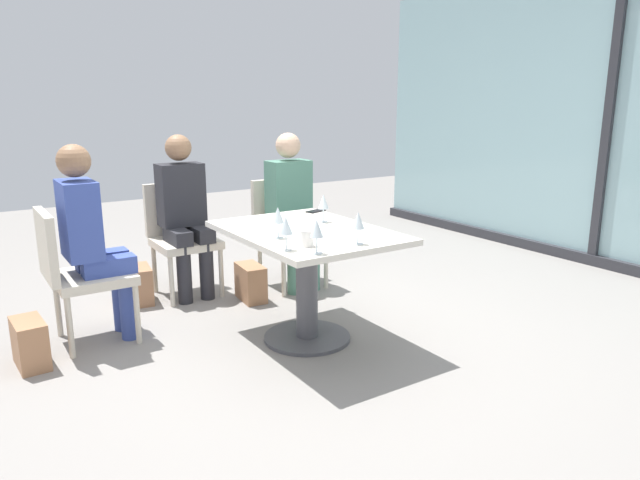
# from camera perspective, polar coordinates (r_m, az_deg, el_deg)

# --- Properties ---
(ground_plane) EXTENTS (12.00, 12.00, 0.00)m
(ground_plane) POSITION_cam_1_polar(r_m,az_deg,el_deg) (3.82, -1.27, -9.70)
(ground_plane) COLOR gray
(window_wall_backdrop) EXTENTS (5.78, 0.10, 2.70)m
(window_wall_backdrop) POSITION_cam_1_polar(r_m,az_deg,el_deg) (5.87, 26.54, 9.29)
(window_wall_backdrop) COLOR #91B7BC
(window_wall_backdrop) RESTS_ON ground_plane
(dining_table_main) EXTENTS (1.18, 0.85, 0.73)m
(dining_table_main) POSITION_cam_1_polar(r_m,az_deg,el_deg) (3.64, -1.32, -1.97)
(dining_table_main) COLOR silver
(dining_table_main) RESTS_ON ground_plane
(chair_front_left) EXTENTS (0.46, 0.50, 0.87)m
(chair_front_left) POSITION_cam_1_polar(r_m,az_deg,el_deg) (3.90, -22.91, -2.60)
(chair_front_left) COLOR beige
(chair_front_left) RESTS_ON ground_plane
(chair_side_end) EXTENTS (0.50, 0.46, 0.87)m
(chair_side_end) POSITION_cam_1_polar(r_m,az_deg,el_deg) (4.72, -13.54, 0.82)
(chair_side_end) COLOR beige
(chair_side_end) RESTS_ON ground_plane
(chair_far_left) EXTENTS (0.50, 0.46, 0.87)m
(chair_far_left) POSITION_cam_1_polar(r_m,az_deg,el_deg) (4.81, -3.35, 1.43)
(chair_far_left) COLOR beige
(chair_far_left) RESTS_ON ground_plane
(person_front_left) EXTENTS (0.34, 0.39, 1.26)m
(person_front_left) POSITION_cam_1_polar(r_m,az_deg,el_deg) (3.87, -21.60, 0.52)
(person_front_left) COLOR #384C9E
(person_front_left) RESTS_ON ground_plane
(person_side_end) EXTENTS (0.39, 0.34, 1.26)m
(person_side_end) POSITION_cam_1_polar(r_m,az_deg,el_deg) (4.58, -13.21, 3.04)
(person_side_end) COLOR #28282D
(person_side_end) RESTS_ON ground_plane
(person_far_left) EXTENTS (0.39, 0.34, 1.26)m
(person_far_left) POSITION_cam_1_polar(r_m,az_deg,el_deg) (4.68, -2.72, 3.62)
(person_far_left) COLOR #4C7F6B
(person_far_left) RESTS_ON ground_plane
(wine_glass_0) EXTENTS (0.07, 0.07, 0.18)m
(wine_glass_0) POSITION_cam_1_polar(r_m,az_deg,el_deg) (3.21, 3.77, 1.86)
(wine_glass_0) COLOR silver
(wine_glass_0) RESTS_ON dining_table_main
(wine_glass_1) EXTENTS (0.07, 0.07, 0.18)m
(wine_glass_1) POSITION_cam_1_polar(r_m,az_deg,el_deg) (3.08, -3.38, 1.36)
(wine_glass_1) COLOR silver
(wine_glass_1) RESTS_ON dining_table_main
(wine_glass_2) EXTENTS (0.07, 0.07, 0.18)m
(wine_glass_2) POSITION_cam_1_polar(r_m,az_deg,el_deg) (3.00, -0.33, 1.07)
(wine_glass_2) COLOR silver
(wine_glass_2) RESTS_ON dining_table_main
(wine_glass_3) EXTENTS (0.07, 0.07, 0.18)m
(wine_glass_3) POSITION_cam_1_polar(r_m,az_deg,el_deg) (3.35, -4.16, 2.37)
(wine_glass_3) COLOR silver
(wine_glass_3) RESTS_ON dining_table_main
(wine_glass_4) EXTENTS (0.07, 0.07, 0.18)m
(wine_glass_4) POSITION_cam_1_polar(r_m,az_deg,el_deg) (3.79, 0.33, 3.73)
(wine_glass_4) COLOR silver
(wine_glass_4) RESTS_ON dining_table_main
(coffee_cup) EXTENTS (0.08, 0.08, 0.09)m
(coffee_cup) POSITION_cam_1_polar(r_m,az_deg,el_deg) (3.18, -1.29, 0.17)
(coffee_cup) COLOR white
(coffee_cup) RESTS_ON dining_table_main
(cell_phone_on_table) EXTENTS (0.11, 0.16, 0.01)m
(cell_phone_on_table) POSITION_cam_1_polar(r_m,az_deg,el_deg) (4.17, -0.43, 2.86)
(cell_phone_on_table) COLOR black
(cell_phone_on_table) RESTS_ON dining_table_main
(handbag_0) EXTENTS (0.31, 0.18, 0.28)m
(handbag_0) POSITION_cam_1_polar(r_m,az_deg,el_deg) (3.80, -26.65, -9.09)
(handbag_0) COLOR #A3704C
(handbag_0) RESTS_ON ground_plane
(handbag_1) EXTENTS (0.32, 0.20, 0.28)m
(handbag_1) POSITION_cam_1_polar(r_m,az_deg,el_deg) (4.64, -17.31, -4.21)
(handbag_1) COLOR #A3704C
(handbag_1) RESTS_ON ground_plane
(handbag_2) EXTENTS (0.31, 0.19, 0.28)m
(handbag_2) POSITION_cam_1_polar(r_m,az_deg,el_deg) (4.51, -6.84, -4.18)
(handbag_2) COLOR #A3704C
(handbag_2) RESTS_ON ground_plane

